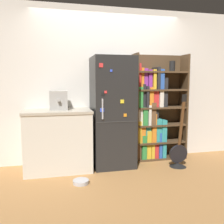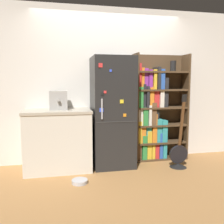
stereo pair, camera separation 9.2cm
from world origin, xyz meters
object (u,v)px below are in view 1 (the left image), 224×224
Objects in this scene: guitar at (178,156)px; espresso_machine at (58,100)px; bookshelf at (153,113)px; pet_bowl at (81,181)px; refrigerator at (112,112)px.

espresso_machine is at bearing 168.47° from guitar.
bookshelf is 8.45× the size of pet_bowl.
refrigerator is 0.96× the size of bookshelf.
refrigerator is 0.87m from espresso_machine.
refrigerator is 0.80m from bookshelf.
espresso_machine is 1.28m from pet_bowl.
pet_bowl is at bearing -169.10° from guitar.
espresso_machine is 2.10m from guitar.
guitar is at bearing 10.90° from pet_bowl.
bookshelf is 1.65m from espresso_machine.
espresso_machine is (-1.62, -0.14, 0.26)m from bookshelf.
refrigerator is 1.27m from guitar.
refrigerator reaches higher than espresso_machine.
espresso_machine is 0.30× the size of guitar.
espresso_machine is at bearing 177.72° from refrigerator.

